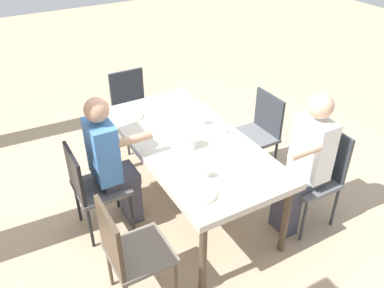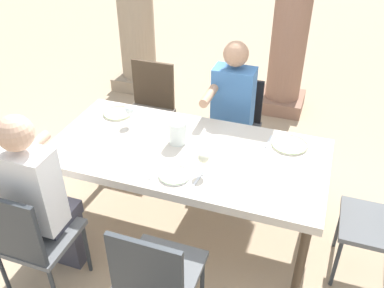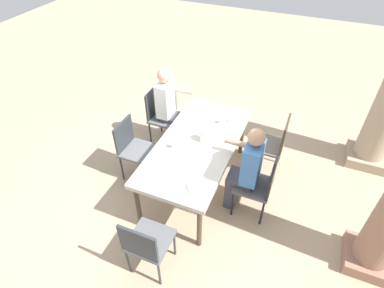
% 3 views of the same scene
% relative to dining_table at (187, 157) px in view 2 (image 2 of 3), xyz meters
% --- Properties ---
extents(ground_plane, '(16.00, 16.00, 0.00)m').
position_rel_dining_table_xyz_m(ground_plane, '(0.00, 0.00, -0.70)').
color(ground_plane, tan).
extents(dining_table, '(1.96, 0.96, 0.76)m').
position_rel_dining_table_xyz_m(dining_table, '(0.00, 0.00, 0.00)').
color(dining_table, beige).
rests_on(dining_table, ground).
extents(chair_west_north, '(0.44, 0.44, 0.93)m').
position_rel_dining_table_xyz_m(chair_west_north, '(-0.71, 0.90, -0.18)').
color(chair_west_north, '#6A6158').
rests_on(chair_west_north, ground).
extents(chair_west_south, '(0.44, 0.44, 0.94)m').
position_rel_dining_table_xyz_m(chair_west_south, '(-0.71, -0.90, -0.16)').
color(chair_west_south, '#5B5E61').
rests_on(chair_west_south, ground).
extents(chair_mid_north, '(0.44, 0.44, 0.89)m').
position_rel_dining_table_xyz_m(chair_mid_north, '(0.14, 0.90, -0.18)').
color(chair_mid_north, '#4F4F50').
rests_on(chair_mid_north, ground).
extents(chair_mid_south, '(0.44, 0.44, 0.91)m').
position_rel_dining_table_xyz_m(chair_mid_south, '(0.14, -0.90, -0.17)').
color(chair_mid_south, '#5B5E61').
rests_on(chair_mid_south, ground).
extents(diner_woman_green, '(0.35, 0.49, 1.33)m').
position_rel_dining_table_xyz_m(diner_woman_green, '(-0.71, -0.73, 0.01)').
color(diner_woman_green, '#3F3F4C').
rests_on(diner_woman_green, ground).
extents(diner_man_white, '(0.34, 0.49, 1.31)m').
position_rel_dining_table_xyz_m(diner_man_white, '(0.14, 0.70, 0.00)').
color(diner_man_white, '#3F3F4C').
rests_on(diner_man_white, ground).
extents(plate_0, '(0.23, 0.23, 0.02)m').
position_rel_dining_table_xyz_m(plate_0, '(-0.70, 0.29, 0.07)').
color(plate_0, silver).
rests_on(plate_0, dining_table).
extents(wine_glass_0, '(0.07, 0.07, 0.16)m').
position_rel_dining_table_xyz_m(wine_glass_0, '(-0.53, 0.19, 0.18)').
color(wine_glass_0, white).
rests_on(wine_glass_0, dining_table).
extents(fork_0, '(0.03, 0.17, 0.01)m').
position_rel_dining_table_xyz_m(fork_0, '(-0.85, 0.29, 0.06)').
color(fork_0, silver).
rests_on(fork_0, dining_table).
extents(spoon_0, '(0.03, 0.17, 0.01)m').
position_rel_dining_table_xyz_m(spoon_0, '(-0.55, 0.29, 0.06)').
color(spoon_0, silver).
rests_on(spoon_0, dining_table).
extents(plate_1, '(0.21, 0.21, 0.02)m').
position_rel_dining_table_xyz_m(plate_1, '(0.03, -0.31, 0.07)').
color(plate_1, white).
rests_on(plate_1, dining_table).
extents(wine_glass_1, '(0.08, 0.08, 0.16)m').
position_rel_dining_table_xyz_m(wine_glass_1, '(0.19, -0.21, 0.18)').
color(wine_glass_1, white).
rests_on(wine_glass_1, dining_table).
extents(fork_1, '(0.03, 0.17, 0.01)m').
position_rel_dining_table_xyz_m(fork_1, '(-0.12, -0.31, 0.06)').
color(fork_1, silver).
rests_on(fork_1, dining_table).
extents(spoon_1, '(0.03, 0.17, 0.01)m').
position_rel_dining_table_xyz_m(spoon_1, '(0.18, -0.31, 0.06)').
color(spoon_1, silver).
rests_on(spoon_1, dining_table).
extents(plate_2, '(0.26, 0.26, 0.02)m').
position_rel_dining_table_xyz_m(plate_2, '(0.68, 0.29, 0.07)').
color(plate_2, silver).
rests_on(plate_2, dining_table).
extents(fork_2, '(0.03, 0.17, 0.01)m').
position_rel_dining_table_xyz_m(fork_2, '(0.53, 0.29, 0.06)').
color(fork_2, silver).
rests_on(fork_2, dining_table).
extents(spoon_2, '(0.02, 0.17, 0.01)m').
position_rel_dining_table_xyz_m(spoon_2, '(0.83, 0.29, 0.06)').
color(spoon_2, silver).
rests_on(spoon_2, dining_table).
extents(water_pitcher, '(0.13, 0.13, 0.17)m').
position_rel_dining_table_xyz_m(water_pitcher, '(-0.09, 0.07, 0.14)').
color(water_pitcher, white).
rests_on(water_pitcher, dining_table).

